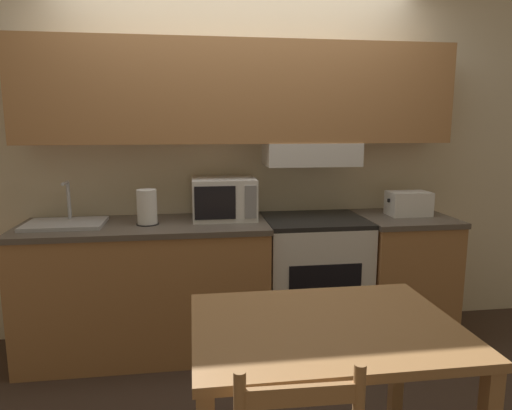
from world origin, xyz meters
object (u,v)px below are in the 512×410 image
object	(u,v)px
sink_basin	(65,223)
paper_towel_roll	(147,207)
toaster	(409,203)
dining_table	(325,350)
microwave	(224,198)
stove_range	(313,279)

from	to	relation	value
sink_basin	paper_towel_roll	distance (m)	0.53
toaster	sink_basin	bearing A→B (deg)	-179.60
toaster	sink_basin	distance (m)	2.35
toaster	sink_basin	xyz separation A→B (m)	(-2.35, -0.02, -0.07)
dining_table	microwave	bearing A→B (deg)	100.84
microwave	toaster	distance (m)	1.32
sink_basin	dining_table	world-z (taller)	sink_basin
stove_range	paper_towel_roll	distance (m)	1.27
microwave	dining_table	world-z (taller)	microwave
dining_table	paper_towel_roll	bearing A→B (deg)	120.12
dining_table	sink_basin	bearing A→B (deg)	133.26
toaster	stove_range	bearing A→B (deg)	-179.57
toaster	paper_towel_roll	distance (m)	1.83
microwave	toaster	xyz separation A→B (m)	(1.32, -0.08, -0.05)
stove_range	dining_table	distance (m)	1.47
microwave	sink_basin	distance (m)	1.04
toaster	dining_table	distance (m)	1.78
stove_range	microwave	xyz separation A→B (m)	(-0.63, 0.08, 0.59)
stove_range	microwave	bearing A→B (deg)	172.35
paper_towel_roll	toaster	bearing A→B (deg)	1.47
microwave	paper_towel_roll	xyz separation A→B (m)	(-0.51, -0.13, -0.03)
microwave	stove_range	bearing A→B (deg)	-7.65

